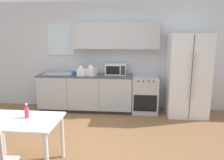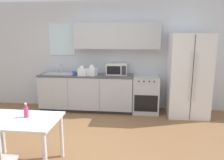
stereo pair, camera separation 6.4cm
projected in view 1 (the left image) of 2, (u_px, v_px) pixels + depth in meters
The scene contains 12 objects.
ground_plane at pixel (85, 144), 3.80m from camera, with size 12.00×12.00×0.00m, color olive.
wall_back at pixel (104, 52), 5.55m from camera, with size 12.00×0.38×2.70m.
kitchen_counter at pixel (86, 92), 5.48m from camera, with size 2.33×0.64×0.91m.
oven_range at pixel (145, 94), 5.36m from camera, with size 0.62×0.62×0.89m.
refrigerator at pixel (187, 75), 5.08m from camera, with size 0.90×0.81×1.91m.
kitchen_sink at pixel (59, 74), 5.46m from camera, with size 0.72×0.40×0.24m.
microwave at pixel (116, 69), 5.39m from camera, with size 0.51×0.38×0.27m.
coffee_mug at pixel (74, 73), 5.28m from camera, with size 0.13×0.09×0.10m.
grocery_bag_0 at pixel (91, 71), 5.24m from camera, with size 0.27×0.25×0.26m.
grocery_bag_1 at pixel (81, 71), 5.22m from camera, with size 0.22×0.20×0.25m.
dining_table at pixel (20, 127), 3.04m from camera, with size 1.09×0.74×0.72m.
drink_bottle at pixel (27, 112), 3.08m from camera, with size 0.06×0.06×0.21m.
Camera 1 is at (0.82, -3.43, 1.86)m, focal length 35.00 mm.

